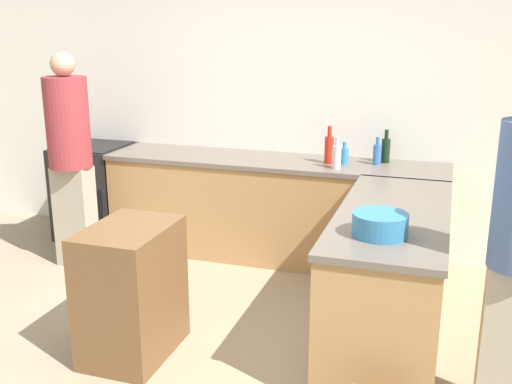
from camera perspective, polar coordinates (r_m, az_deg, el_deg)
name	(u,v)px	position (r m, az deg, el deg)	size (l,w,h in m)	color
ground_plane	(186,362)	(3.92, -6.67, -15.80)	(14.00, 14.00, 0.00)	tan
wall_back	(285,103)	(5.51, 2.78, 8.46)	(8.00, 0.06, 2.70)	white
counter_back	(273,208)	(5.37, 1.63, -1.55)	(3.00, 0.69, 0.90)	tan
counter_peninsula	(390,277)	(4.04, 12.60, -7.88)	(0.69, 1.80, 0.90)	tan
range_oven	(96,191)	(6.12, -15.01, 0.12)	(0.65, 0.66, 0.91)	black
island_table	(132,291)	(3.89, -11.76, -9.23)	(0.48, 0.66, 0.85)	brown
mixing_bowl	(380,224)	(3.41, 11.73, -3.04)	(0.31, 0.31, 0.13)	teal
wine_bottle_dark	(386,150)	(5.22, 12.25, 3.97)	(0.07, 0.07, 0.28)	black
water_bottle_blue	(377,154)	(5.13, 11.46, 3.60)	(0.07, 0.07, 0.23)	#386BB7
dish_soap_bottle	(344,155)	(5.12, 8.40, 3.50)	(0.07, 0.07, 0.19)	#338CBF
hot_sauce_bottle	(329,149)	(5.10, 6.98, 4.12)	(0.08, 0.08, 0.32)	red
vinegar_bottle_clear	(337,156)	(4.93, 7.69, 3.42)	(0.07, 0.07, 0.26)	silver
person_by_range	(70,153)	(5.28, -17.28, 3.54)	(0.36, 0.36, 1.83)	#ADA38E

